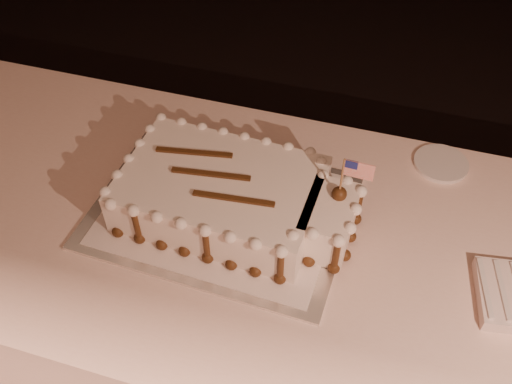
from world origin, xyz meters
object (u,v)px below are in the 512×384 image
(banquet_table, at_px, (286,326))
(sheet_cake, at_px, (234,197))
(side_plate, at_px, (441,163))
(cake_board, at_px, (222,210))

(banquet_table, height_order, sheet_cake, sheet_cake)
(sheet_cake, xyz_separation_m, side_plate, (0.43, 0.30, -0.06))
(banquet_table, distance_m, side_plate, 0.58)
(side_plate, bearing_deg, sheet_cake, -145.46)
(side_plate, bearing_deg, banquet_table, -131.61)
(cake_board, distance_m, side_plate, 0.55)
(banquet_table, distance_m, cake_board, 0.42)
(sheet_cake, distance_m, side_plate, 0.53)
(sheet_cake, height_order, side_plate, sheet_cake)
(cake_board, relative_size, sheet_cake, 1.04)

